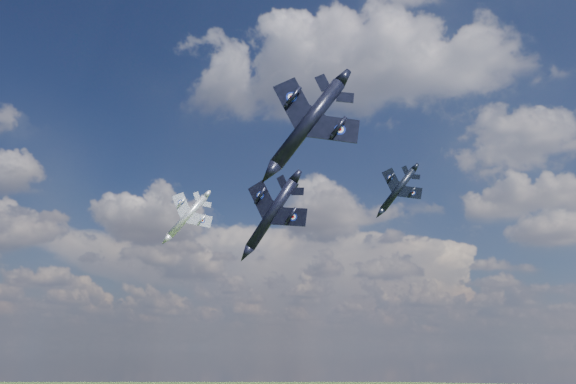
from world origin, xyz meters
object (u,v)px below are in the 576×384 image
(jet_right_navy, at_px, (308,123))
(jet_left_silver, at_px, (187,216))
(jet_high_navy, at_px, (398,190))
(jet_lead_navy, at_px, (272,214))

(jet_right_navy, relative_size, jet_left_silver, 1.19)
(jet_right_navy, height_order, jet_high_navy, jet_high_navy)
(jet_high_navy, height_order, jet_left_silver, jet_high_navy)
(jet_lead_navy, relative_size, jet_left_silver, 1.18)
(jet_right_navy, relative_size, jet_high_navy, 1.33)
(jet_high_navy, xyz_separation_m, jet_left_silver, (-40.48, -2.26, -2.76))
(jet_lead_navy, height_order, jet_right_navy, jet_right_navy)
(jet_lead_navy, relative_size, jet_right_navy, 0.99)
(jet_high_navy, bearing_deg, jet_right_navy, -98.14)
(jet_right_navy, height_order, jet_left_silver, jet_right_navy)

